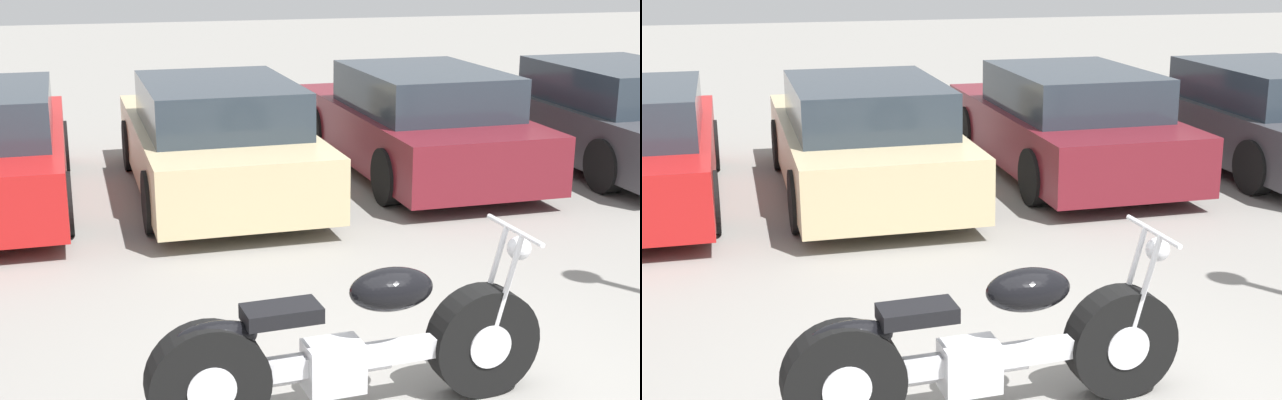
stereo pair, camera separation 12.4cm
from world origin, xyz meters
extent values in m
cylinder|color=black|center=(0.45, 0.31, 0.35)|extent=(0.71, 0.24, 0.70)
cylinder|color=silver|center=(0.45, 0.31, 0.35)|extent=(0.29, 0.23, 0.28)
cylinder|color=black|center=(-1.28, 0.22, 0.35)|extent=(0.71, 0.24, 0.70)
cylinder|color=silver|center=(-1.28, 0.22, 0.35)|extent=(0.29, 0.23, 0.28)
cube|color=silver|center=(-0.41, 0.26, 0.37)|extent=(1.33, 0.18, 0.12)
cube|color=silver|center=(-0.53, 0.26, 0.33)|extent=(0.35, 0.26, 0.30)
ellipsoid|color=black|center=(-0.17, 0.28, 0.77)|extent=(0.53, 0.33, 0.25)
cube|color=black|center=(-0.84, 0.24, 0.71)|extent=(0.45, 0.26, 0.09)
ellipsoid|color=black|center=(-1.23, 0.22, 0.61)|extent=(0.49, 0.22, 0.20)
cylinder|color=silver|center=(0.55, 0.22, 0.70)|extent=(0.22, 0.05, 0.71)
cylinder|color=silver|center=(0.54, 0.40, 0.70)|extent=(0.22, 0.05, 0.71)
cylinder|color=silver|center=(0.63, 0.32, 1.05)|extent=(0.06, 0.62, 0.03)
sphere|color=silver|center=(0.67, 0.32, 0.93)|extent=(0.15, 0.15, 0.15)
cylinder|color=silver|center=(-0.78, 0.39, 0.23)|extent=(1.32, 0.15, 0.08)
cylinder|color=black|center=(-2.04, 7.03, 0.31)|extent=(0.20, 0.63, 0.63)
cylinder|color=black|center=(-2.04, 4.32, 0.31)|extent=(0.20, 0.63, 0.63)
cube|color=#C6B284|center=(-0.33, 5.50, 0.49)|extent=(1.80, 4.36, 0.65)
cube|color=#28333D|center=(-0.33, 5.24, 1.06)|extent=(1.58, 2.27, 0.49)
cylinder|color=black|center=(-1.17, 6.85, 0.31)|extent=(0.20, 0.63, 0.63)
cylinder|color=black|center=(0.50, 6.85, 0.31)|extent=(0.20, 0.63, 0.63)
cylinder|color=black|center=(-1.17, 4.15, 0.31)|extent=(0.20, 0.63, 0.63)
cylinder|color=black|center=(0.50, 4.15, 0.31)|extent=(0.20, 0.63, 0.63)
cube|color=maroon|center=(2.21, 5.81, 0.49)|extent=(1.80, 4.36, 0.65)
cube|color=#28333D|center=(2.21, 5.55, 1.06)|extent=(1.58, 2.27, 0.49)
cylinder|color=black|center=(1.37, 7.16, 0.31)|extent=(0.20, 0.63, 0.63)
cylinder|color=black|center=(3.05, 7.16, 0.31)|extent=(0.20, 0.63, 0.63)
cylinder|color=black|center=(1.37, 4.46, 0.31)|extent=(0.20, 0.63, 0.63)
cylinder|color=black|center=(3.05, 4.46, 0.31)|extent=(0.20, 0.63, 0.63)
cube|color=#3D3D42|center=(4.75, 5.60, 0.49)|extent=(1.80, 4.36, 0.65)
cube|color=#28333D|center=(4.75, 5.33, 1.06)|extent=(1.58, 2.27, 0.49)
cylinder|color=black|center=(3.91, 6.95, 0.31)|extent=(0.20, 0.63, 0.63)
cylinder|color=black|center=(5.59, 6.95, 0.31)|extent=(0.20, 0.63, 0.63)
cylinder|color=black|center=(3.91, 4.24, 0.31)|extent=(0.20, 0.63, 0.63)
camera|label=1|loc=(-1.92, -4.29, 2.69)|focal=50.00mm
camera|label=2|loc=(-1.80, -4.32, 2.69)|focal=50.00mm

